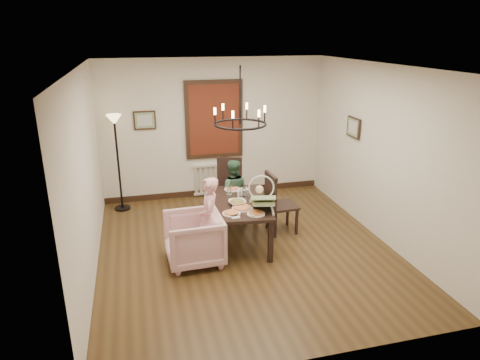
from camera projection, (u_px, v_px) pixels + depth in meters
name	position (u px, v px, depth m)	size (l,w,h in m)	color
room_shell	(240.00, 158.00, 6.65)	(4.51, 5.00, 2.81)	#4D371A
dining_table	(240.00, 206.00, 6.80)	(1.04, 1.61, 0.71)	black
chair_far	(229.00, 188.00, 7.88)	(0.47, 0.47, 1.07)	black
chair_right	(282.00, 202.00, 7.20)	(0.47, 0.47, 1.07)	black
armchair	(194.00, 239.00, 6.27)	(0.80, 0.83, 0.75)	beige
elderly_woman	(209.00, 225.00, 6.39)	(0.38, 0.25, 1.04)	pink
seated_man	(232.00, 197.00, 7.57)	(0.47, 0.37, 0.97)	#375C43
baby_bouncer	(262.00, 198.00, 6.38)	(0.41, 0.57, 0.37)	#ABC98B
salad_bowl	(237.00, 202.00, 6.63)	(0.32, 0.32, 0.08)	white
pizza_platter	(242.00, 208.00, 6.47)	(0.30, 0.30, 0.04)	tan
drinking_glass	(246.00, 196.00, 6.82)	(0.06, 0.06, 0.12)	silver
window_blinds	(214.00, 120.00, 8.50)	(1.00, 0.03, 1.40)	maroon
radiator	(215.00, 179.00, 8.92)	(0.92, 0.12, 0.62)	silver
picture_back	(145.00, 120.00, 8.17)	(0.42, 0.03, 0.36)	black
picture_right	(353.00, 127.00, 7.57)	(0.42, 0.03, 0.36)	black
floor_lamp	(118.00, 165.00, 8.00)	(0.30, 0.30, 1.80)	black
chandelier	(240.00, 124.00, 6.36)	(0.80, 0.80, 0.04)	black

